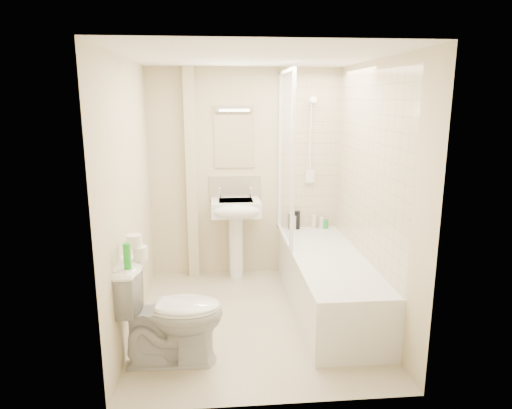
{
  "coord_description": "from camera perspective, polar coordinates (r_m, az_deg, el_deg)",
  "views": [
    {
      "loc": [
        -0.34,
        -3.98,
        2.06
      ],
      "look_at": [
        0.03,
        0.2,
        1.08
      ],
      "focal_mm": 32.0,
      "sensor_mm": 36.0,
      "label": 1
    }
  ],
  "objects": [
    {
      "name": "tile_right",
      "position": [
        4.46,
        13.71,
        4.57
      ],
      "size": [
        0.01,
        2.1,
        1.75
      ],
      "primitive_type": "cube",
      "color": "beige",
      "rests_on": "wall_right"
    },
    {
      "name": "pedestal_sink",
      "position": [
        5.16,
        -2.51,
        -1.57
      ],
      "size": [
        0.55,
        0.5,
        1.07
      ],
      "color": "white",
      "rests_on": "ground"
    },
    {
      "name": "bottle_green",
      "position": [
        5.49,
        8.66,
        -2.42
      ],
      "size": [
        0.07,
        0.07,
        0.1
      ],
      "primitive_type": "cylinder",
      "color": "green",
      "rests_on": "bathtub"
    },
    {
      "name": "bathtub",
      "position": [
        4.67,
        8.96,
        -9.34
      ],
      "size": [
        0.7,
        2.1,
        0.55
      ],
      "color": "white",
      "rests_on": "ground"
    },
    {
      "name": "wall_back",
      "position": [
        5.31,
        -1.32,
        3.81
      ],
      "size": [
        2.2,
        0.02,
        2.4
      ],
      "primitive_type": "cube",
      "color": "beige",
      "rests_on": "ground"
    },
    {
      "name": "toilet",
      "position": [
        3.74,
        -10.66,
        -13.12
      ],
      "size": [
        0.52,
        0.85,
        0.84
      ],
      "primitive_type": "imported",
      "rotation": [
        0.0,
        0.0,
        1.54
      ],
      "color": "white",
      "rests_on": "ground"
    },
    {
      "name": "pipe_boxing",
      "position": [
        5.25,
        -8.07,
        3.57
      ],
      "size": [
        0.12,
        0.12,
        2.4
      ],
      "primitive_type": "cube",
      "color": "beige",
      "rests_on": "ground"
    },
    {
      "name": "floor",
      "position": [
        4.49,
        -0.17,
        -14.16
      ],
      "size": [
        2.5,
        2.5,
        0.0
      ],
      "primitive_type": "plane",
      "color": "beige",
      "rests_on": "ground"
    },
    {
      "name": "green_bottle",
      "position": [
        3.48,
        -15.82,
        -6.22
      ],
      "size": [
        0.05,
        0.05,
        0.2
      ],
      "primitive_type": "cylinder",
      "color": "green",
      "rests_on": "toilet"
    },
    {
      "name": "bottle_black_a",
      "position": [
        5.4,
        4.36,
        -2.15
      ],
      "size": [
        0.05,
        0.05,
        0.18
      ],
      "primitive_type": "cylinder",
      "color": "black",
      "rests_on": "bathtub"
    },
    {
      "name": "bottle_cream",
      "position": [
        5.45,
        7.23,
        -2.15
      ],
      "size": [
        0.05,
        0.05,
        0.16
      ],
      "primitive_type": "cylinder",
      "color": "beige",
      "rests_on": "bathtub"
    },
    {
      "name": "splashback",
      "position": [
        5.32,
        -2.65,
        1.96
      ],
      "size": [
        0.6,
        0.02,
        0.3
      ],
      "primitive_type": "cube",
      "color": "beige",
      "rests_on": "wall_back"
    },
    {
      "name": "shower_screen",
      "position": [
        4.87,
        3.74,
        5.91
      ],
      "size": [
        0.04,
        0.92,
        1.8
      ],
      "color": "white",
      "rests_on": "bathtub"
    },
    {
      "name": "wall_left",
      "position": [
        4.14,
        -15.53,
        0.66
      ],
      "size": [
        0.02,
        2.5,
        2.4
      ],
      "primitive_type": "cube",
      "color": "beige",
      "rests_on": "ground"
    },
    {
      "name": "wall_right",
      "position": [
        4.32,
        14.53,
        1.21
      ],
      "size": [
        0.02,
        2.5,
        2.4
      ],
      "primitive_type": "cube",
      "color": "beige",
      "rests_on": "ground"
    },
    {
      "name": "bottle_white_b",
      "position": [
        5.48,
        8.18,
        -2.27
      ],
      "size": [
        0.06,
        0.06,
        0.14
      ],
      "primitive_type": "cylinder",
      "color": "silver",
      "rests_on": "bathtub"
    },
    {
      "name": "ceiling",
      "position": [
        4.01,
        -0.19,
        18.0
      ],
      "size": [
        2.2,
        2.5,
        0.02
      ],
      "primitive_type": "cube",
      "color": "white",
      "rests_on": "wall_back"
    },
    {
      "name": "bottle_black_b",
      "position": [
        5.41,
        5.19,
        -1.94
      ],
      "size": [
        0.06,
        0.06,
        0.22
      ],
      "primitive_type": "cylinder",
      "color": "black",
      "rests_on": "bathtub"
    },
    {
      "name": "bottle_white_a",
      "position": [
        5.41,
        4.81,
        -2.22
      ],
      "size": [
        0.06,
        0.06,
        0.16
      ],
      "primitive_type": "cylinder",
      "color": "silver",
      "rests_on": "bathtub"
    },
    {
      "name": "strip_light",
      "position": [
        5.2,
        -2.75,
        11.91
      ],
      "size": [
        0.42,
        0.07,
        0.07
      ],
      "primitive_type": "cube",
      "color": "silver",
      "rests_on": "wall_back"
    },
    {
      "name": "toilet_roll_lower",
      "position": [
        3.66,
        -14.26,
        -5.92
      ],
      "size": [
        0.11,
        0.11,
        0.1
      ],
      "primitive_type": "cylinder",
      "color": "white",
      "rests_on": "toilet"
    },
    {
      "name": "toilet_roll_upper",
      "position": [
        3.64,
        -14.98,
        -4.41
      ],
      "size": [
        0.12,
        0.12,
        0.1
      ],
      "primitive_type": "cylinder",
      "color": "white",
      "rests_on": "toilet_roll_lower"
    },
    {
      "name": "mirror",
      "position": [
        5.24,
        -2.71,
        7.87
      ],
      "size": [
        0.46,
        0.01,
        0.6
      ],
      "primitive_type": "cube",
      "color": "white",
      "rests_on": "wall_back"
    },
    {
      "name": "shower_fixture",
      "position": [
        5.31,
        6.85,
        7.48
      ],
      "size": [
        0.1,
        0.16,
        0.99
      ],
      "color": "white",
      "rests_on": "wall_back"
    },
    {
      "name": "tile_back",
      "position": [
        5.37,
        6.74,
        6.25
      ],
      "size": [
        0.7,
        0.01,
        1.75
      ],
      "primitive_type": "cube",
      "color": "beige",
      "rests_on": "wall_back"
    }
  ]
}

